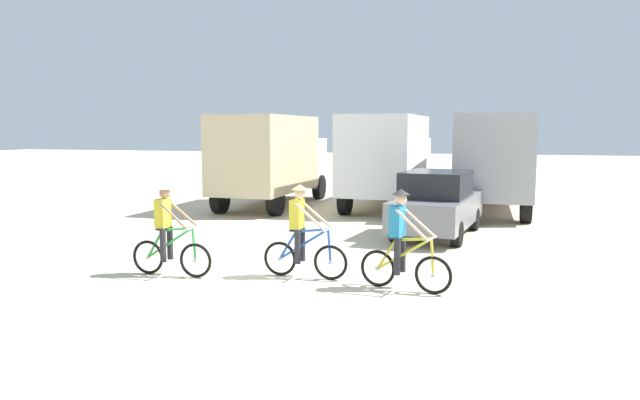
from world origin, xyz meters
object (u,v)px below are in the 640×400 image
box_truck_avon_van (388,157)px  cyclist_orange_shirt (168,233)px  box_truck_tan_camper (272,156)px  box_truck_grey_hauler (492,158)px  cyclist_near_camera (402,243)px  sedan_parked (437,204)px  cyclist_cowboy_hat (302,235)px

box_truck_avon_van → cyclist_orange_shirt: (-2.48, -11.33, -1.03)m
box_truck_tan_camper → box_truck_grey_hauler: size_ratio=1.00×
box_truck_avon_van → cyclist_near_camera: 11.36m
box_truck_grey_hauler → sedan_parked: size_ratio=1.54×
cyclist_orange_shirt → cyclist_cowboy_hat: (2.56, 0.57, 0.00)m
sedan_parked → cyclist_orange_shirt: 7.51m
box_truck_tan_camper → cyclist_near_camera: box_truck_tan_camper is taller
cyclist_near_camera → box_truck_grey_hauler: bearing=81.8°
box_truck_tan_camper → cyclist_orange_shirt: box_truck_tan_camper is taller
box_truck_avon_van → sedan_parked: bearing=-67.9°
cyclist_near_camera → cyclist_orange_shirt: bearing=-177.4°
box_truck_grey_hauler → cyclist_near_camera: bearing=-98.2°
box_truck_tan_camper → box_truck_avon_van: same height
sedan_parked → cyclist_near_camera: cyclist_near_camera is taller
box_truck_avon_van → cyclist_cowboy_hat: (0.09, -10.76, -1.03)m
cyclist_orange_shirt → cyclist_cowboy_hat: 2.63m
box_truck_tan_camper → cyclist_cowboy_hat: 10.87m
box_truck_tan_camper → cyclist_orange_shirt: bearing=-80.5°
box_truck_avon_van → cyclist_near_camera: size_ratio=3.74×
sedan_parked → cyclist_orange_shirt: (-4.70, -5.86, -0.04)m
cyclist_cowboy_hat → cyclist_near_camera: bearing=-10.3°
box_truck_avon_van → box_truck_grey_hauler: bearing=-2.5°
box_truck_tan_camper → cyclist_cowboy_hat: size_ratio=3.73×
box_truck_grey_hauler → cyclist_orange_shirt: bearing=-118.7°
box_truck_tan_camper → cyclist_cowboy_hat: bearing=-66.5°
box_truck_avon_van → cyclist_orange_shirt: size_ratio=3.74×
sedan_parked → box_truck_grey_hauler: bearing=75.0°
cyclist_orange_shirt → cyclist_cowboy_hat: bearing=12.5°
box_truck_tan_camper → cyclist_orange_shirt: 10.69m
box_truck_avon_van → sedan_parked: box_truck_avon_van is taller
sedan_parked → cyclist_near_camera: bearing=-91.5°
box_truck_avon_van → sedan_parked: size_ratio=1.55×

